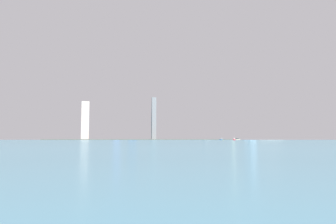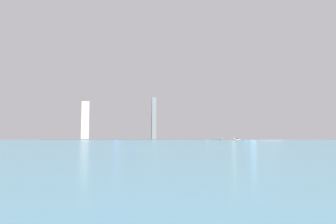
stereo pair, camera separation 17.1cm
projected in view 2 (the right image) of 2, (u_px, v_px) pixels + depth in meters
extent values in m
plane|color=#3F6F85|center=(250.00, 141.00, 542.50)|extent=(6000.00, 6000.00, 0.00)
cube|color=#51584E|center=(176.00, 139.00, 982.38)|extent=(794.85, 64.12, 2.11)
cylinder|color=beige|center=(233.00, 108.00, 1082.42)|extent=(12.25, 12.25, 222.86)
ellipsoid|color=#88A2C7|center=(232.00, 76.00, 1091.95)|extent=(45.76, 45.76, 10.32)
torus|color=beige|center=(232.00, 77.00, 1091.64)|extent=(40.96, 40.96, 2.06)
cone|color=silver|center=(232.00, 58.00, 1097.70)|extent=(6.12, 6.12, 124.23)
cylinder|color=gray|center=(269.00, 138.00, 1065.65)|extent=(107.22, 107.22, 8.71)
ellipsoid|color=silver|center=(269.00, 137.00, 1066.03)|extent=(101.86, 101.86, 49.35)
cube|color=#8CA1BE|center=(245.00, 130.00, 1072.22)|extent=(14.40, 14.91, 64.13)
cube|color=gray|center=(206.00, 133.00, 1113.69)|extent=(16.76, 24.74, 47.93)
cube|color=#4D4F6C|center=(205.00, 125.00, 1116.00)|extent=(10.05, 14.84, 5.97)
cube|color=#95B6D4|center=(251.00, 121.00, 1100.60)|extent=(26.34, 21.29, 132.59)
cube|color=#5F5D64|center=(251.00, 102.00, 1106.53)|extent=(15.80, 12.77, 5.87)
cube|color=#4B5E8C|center=(132.00, 129.00, 1016.38)|extent=(27.02, 12.72, 72.72)
cube|color=#535565|center=(133.00, 116.00, 1019.89)|extent=(16.21, 7.63, 9.36)
cube|color=beige|center=(85.00, 121.00, 923.63)|extent=(22.39, 28.00, 114.20)
cube|color=slate|center=(154.00, 118.00, 996.38)|extent=(14.00, 12.20, 136.68)
cylinder|color=#4C4C51|center=(154.00, 95.00, 1003.03)|extent=(1.60, 1.60, 18.74)
cube|color=#7478A8|center=(117.00, 119.00, 1043.72)|extent=(22.85, 14.79, 138.78)
cube|color=beige|center=(237.00, 140.00, 901.49)|extent=(17.03, 7.38, 1.77)
cube|color=#27383A|center=(237.00, 139.00, 901.68)|extent=(7.63, 4.81, 2.47)
cube|color=red|center=(234.00, 140.00, 717.27)|extent=(6.96, 4.75, 2.03)
cube|color=beige|center=(234.00, 139.00, 717.46)|extent=(3.30, 2.60, 2.53)
cylinder|color=silver|center=(234.00, 137.00, 717.80)|extent=(0.24, 0.24, 5.34)
cube|color=navy|center=(222.00, 140.00, 835.31)|extent=(15.12, 11.20, 1.86)
cube|color=#A3A8A7|center=(222.00, 139.00, 835.47)|extent=(7.24, 5.98, 1.79)
cylinder|color=silver|center=(222.00, 138.00, 835.75)|extent=(0.24, 0.24, 4.76)
cone|color=yellow|center=(223.00, 140.00, 693.86)|extent=(1.48, 1.48, 2.35)
cylinder|color=white|center=(176.00, 62.00, 1049.09)|extent=(3.90, 22.51, 2.58)
sphere|color=white|center=(175.00, 63.00, 1060.01)|extent=(2.58, 2.58, 2.58)
cube|color=white|center=(176.00, 62.00, 1049.19)|extent=(24.93, 4.34, 0.50)
cube|color=white|center=(176.00, 61.00, 1039.95)|extent=(8.79, 2.53, 0.40)
cube|color=#2D333D|center=(176.00, 60.00, 1040.24)|extent=(0.62, 2.04, 5.00)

